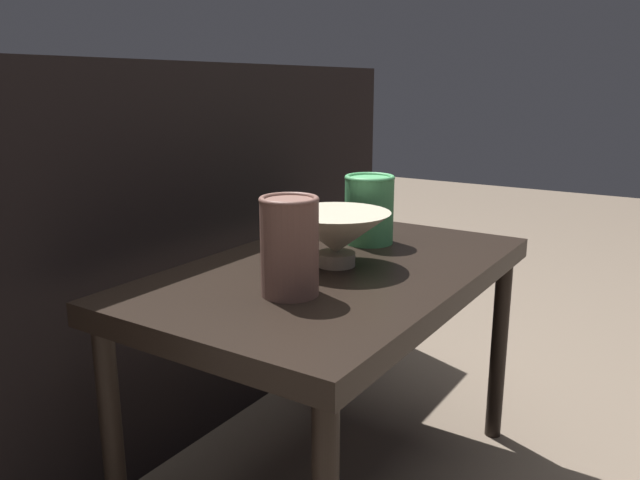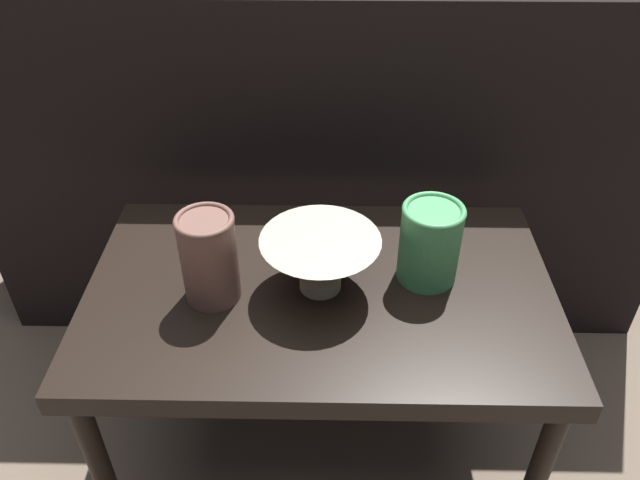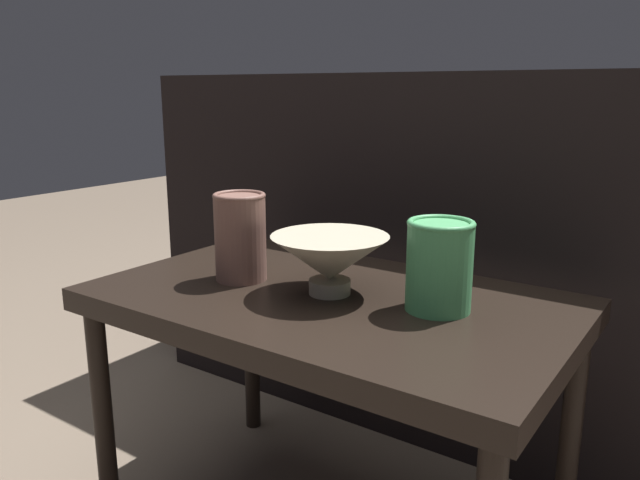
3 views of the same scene
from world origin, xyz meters
name	(u,v)px [view 3 (image 3 of 3)]	position (x,y,z in m)	size (l,w,h in m)	color
table	(330,321)	(0.00, 0.00, 0.42)	(0.81, 0.49, 0.47)	black
couch_backdrop	(464,248)	(0.00, 0.61, 0.42)	(1.60, 0.50, 0.85)	black
bowl	(329,259)	(0.00, 0.00, 0.53)	(0.20, 0.20, 0.10)	#B2A88E
vase_textured_left	(240,236)	(-0.18, -0.02, 0.56)	(0.10, 0.10, 0.16)	brown
vase_colorful_right	(439,264)	(0.18, 0.03, 0.55)	(0.11, 0.11, 0.15)	#47995B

